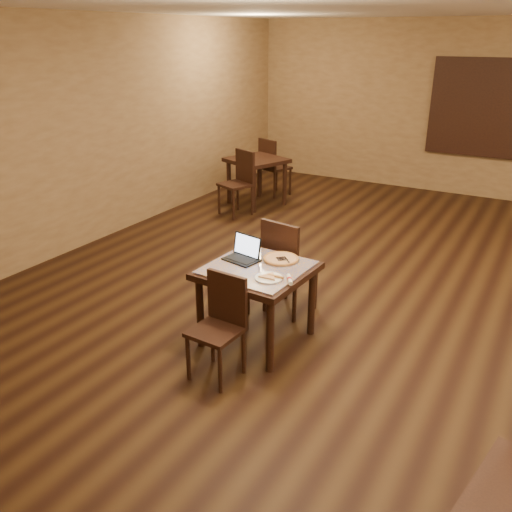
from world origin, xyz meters
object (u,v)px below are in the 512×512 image
Objects in this scene: laptop at (244,253)px; other_table_b at (257,166)px; chair_main_near at (221,320)px; tiled_table at (257,277)px; other_table_b_chair_far at (272,164)px; pizza_pan at (281,260)px; chair_main_far at (286,262)px; other_table_b_chair_near at (240,179)px.

laptop is 0.33× the size of other_table_b.
chair_main_near is 0.83× the size of other_table_b.
other_table_b_chair_far is (-2.27, 4.49, -0.08)m from tiled_table.
tiled_table is 2.73× the size of laptop.
pizza_pan is at bearing 85.78° from chair_main_near.
other_table_b_chair_near is (-2.19, 2.67, -0.00)m from chair_main_far.
other_table_b_chair_near is at bearing 113.67° from other_table_b_chair_far.
chair_main_far is 1.00× the size of other_table_b_chair_far.
other_table_b_chair_near is at bearing 127.05° from tiled_table.
laptop is at bearing -41.11° from other_table_b.
other_table_b_chair_far is (-0.06, 1.20, 0.00)m from other_table_b_chair_near.
other_table_b_chair_far is at bearing 120.00° from tiled_table.
other_table_b is 0.61m from other_table_b_chair_far.
tiled_table is 1.08× the size of chair_main_near.
laptop is at bearing -37.19° from other_table_b_chair_near.
pizza_pan is (0.13, -0.37, 0.19)m from chair_main_far.
other_table_b_chair_near is at bearing 127.32° from pizza_pan.
chair_main_near is 0.88× the size of other_table_b_chair_near.
other_table_b_chair_far is (-2.27, 5.11, 0.07)m from chair_main_near.
other_table_b is at bearing 113.67° from other_table_b_chair_near.
chair_main_near is at bearing -86.35° from tiled_table.
chair_main_near is 2.54× the size of laptop.
chair_main_near is 5.04m from other_table_b.
laptop reaches higher than other_table_b.
chair_main_far is at bearing -30.06° from other_table_b_chair_near.
laptop is at bearing -156.50° from pizza_pan.
laptop is 4.30m from other_table_b.
pizza_pan is 4.88m from other_table_b_chair_far.
tiled_table is at bearing 93.84° from chair_main_near.
chair_main_far is 4.48m from other_table_b_chair_far.
chair_main_near is 5.59m from other_table_b_chair_far.
other_table_b reaches higher than tiled_table.
other_table_b is (-2.23, 3.89, -0.00)m from tiled_table.
chair_main_near is 0.81m from laptop.
laptop reaches higher than tiled_table.
laptop is at bearing 79.04° from chair_main_far.
other_table_b_chair_far is at bearing 113.67° from other_table_b_chair_near.
other_table_b is 0.61m from other_table_b_chair_near.
chair_main_far is at bearing 94.55° from tiled_table.
tiled_table is 0.95× the size of other_table_b_chair_near.
other_table_b is (-2.24, 4.51, 0.15)m from chair_main_near.
pizza_pan is at bearing 66.66° from tiled_table.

